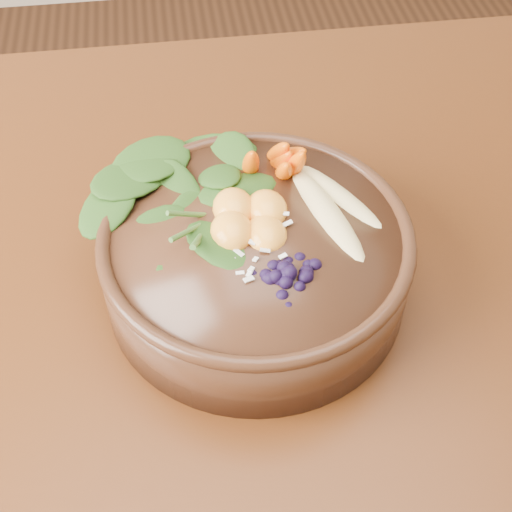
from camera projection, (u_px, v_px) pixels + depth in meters
ground at (314, 499)px, 1.39m from camera, size 4.00×4.00×0.00m
dining_table at (345, 287)px, 0.90m from camera, size 1.60×0.90×0.75m
stoneware_bowl at (256, 262)px, 0.75m from camera, size 0.40×0.40×0.09m
kale_heap at (183, 191)px, 0.72m from camera, size 0.26×0.24×0.05m
carrot_cluster at (269, 135)px, 0.75m from camera, size 0.08×0.08×0.09m
banana_halves at (334, 193)px, 0.74m from camera, size 0.11×0.18×0.03m
mandarin_cluster at (249, 208)px, 0.72m from camera, size 0.12×0.13×0.04m
blueberry_pile at (290, 263)px, 0.66m from camera, size 0.18×0.15×0.04m
coconut_flakes at (268, 245)px, 0.70m from camera, size 0.12×0.11×0.01m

